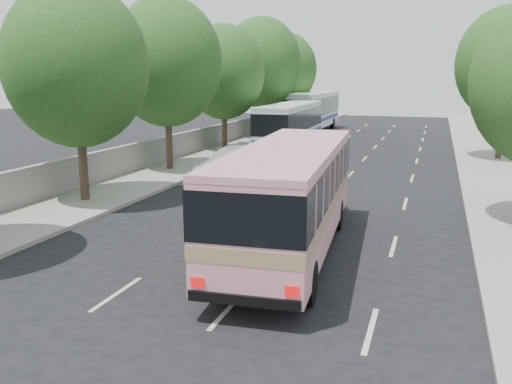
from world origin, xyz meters
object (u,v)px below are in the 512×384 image
at_px(pink_taxi, 309,199).
at_px(white_pickup, 233,163).
at_px(pink_bus, 290,188).
at_px(tour_coach_rear, 313,108).
at_px(tour_coach_front, 290,123).

bearing_deg(pink_taxi, white_pickup, 132.81).
xyz_separation_m(pink_bus, tour_coach_rear, (-7.10, 34.98, 0.18)).
bearing_deg(white_pickup, tour_coach_front, 95.62).
bearing_deg(tour_coach_rear, pink_bus, -78.49).
distance_m(pink_bus, pink_taxi, 4.15).
xyz_separation_m(pink_taxi, white_pickup, (-5.48, 6.63, 0.02)).
bearing_deg(pink_bus, tour_coach_rear, 97.26).
xyz_separation_m(pink_bus, white_pickup, (-5.80, 10.59, -1.19)).
relative_size(pink_bus, tour_coach_front, 0.93).
bearing_deg(tour_coach_rear, tour_coach_front, -84.28).
distance_m(pink_bus, tour_coach_rear, 35.69).
xyz_separation_m(pink_bus, pink_taxi, (-0.32, 3.96, -1.21)).
bearing_deg(white_pickup, pink_bus, -55.67).
distance_m(pink_taxi, white_pickup, 8.60).
xyz_separation_m(tour_coach_front, tour_coach_rear, (-1.30, 13.08, 0.22)).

